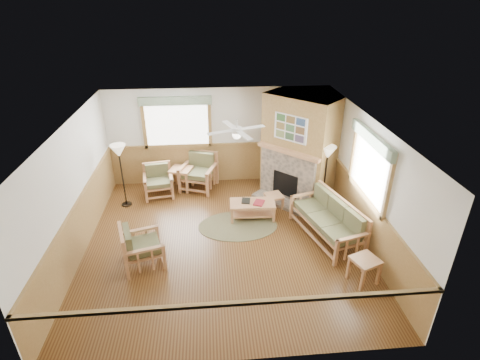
{
  "coord_description": "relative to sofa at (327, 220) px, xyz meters",
  "views": [
    {
      "loc": [
        -0.25,
        -6.76,
        4.98
      ],
      "look_at": [
        0.4,
        0.7,
        1.15
      ],
      "focal_mm": 28.0,
      "sensor_mm": 36.0,
      "label": 1
    }
  ],
  "objects": [
    {
      "name": "book_red",
      "position": [
        -1.39,
        0.86,
        0.01
      ],
      "size": [
        0.32,
        0.36,
        0.03
      ],
      "primitive_type": "cube",
      "rotation": [
        0.0,
        0.0,
        -0.41
      ],
      "color": "maroon",
      "rests_on": "coffee_table"
    },
    {
      "name": "coffee_table",
      "position": [
        -1.54,
        0.91,
        -0.23
      ],
      "size": [
        1.09,
        0.58,
        0.43
      ],
      "primitive_type": null,
      "rotation": [
        0.0,
        0.0,
        -0.04
      ],
      "color": "tan",
      "rests_on": "floor"
    },
    {
      "name": "wainscot",
      "position": [
        -2.26,
        0.01,
        0.1
      ],
      "size": [
        6.0,
        6.0,
        1.1
      ],
      "primitive_type": null,
      "color": "olive",
      "rests_on": "floor"
    },
    {
      "name": "wall_front",
      "position": [
        -2.26,
        -2.99,
        0.9
      ],
      "size": [
        6.0,
        0.02,
        2.7
      ],
      "primitive_type": "cube",
      "color": "white",
      "rests_on": "floor"
    },
    {
      "name": "end_table_sofa",
      "position": [
        0.29,
        -1.48,
        -0.18
      ],
      "size": [
        0.6,
        0.59,
        0.53
      ],
      "primitive_type": null,
      "rotation": [
        0.0,
        0.0,
        0.37
      ],
      "color": "tan",
      "rests_on": "floor"
    },
    {
      "name": "book_dark",
      "position": [
        -1.69,
        0.98,
        0.01
      ],
      "size": [
        0.24,
        0.3,
        0.03
      ],
      "primitive_type": "cube",
      "rotation": [
        0.0,
        0.0,
        -0.16
      ],
      "color": "black",
      "rests_on": "coffee_table"
    },
    {
      "name": "wall_back",
      "position": [
        -2.26,
        3.01,
        0.9
      ],
      "size": [
        6.0,
        0.02,
        2.7
      ],
      "primitive_type": "cube",
      "color": "white",
      "rests_on": "floor"
    },
    {
      "name": "braided_rug",
      "position": [
        -1.92,
        0.58,
        -0.44
      ],
      "size": [
        2.16,
        2.16,
        0.01
      ],
      "primitive_type": "cylinder",
      "rotation": [
        0.0,
        0.0,
        0.17
      ],
      "color": "brown",
      "rests_on": "floor"
    },
    {
      "name": "fireplace",
      "position": [
        -0.21,
        2.06,
        0.9
      ],
      "size": [
        3.11,
        3.11,
        2.7
      ],
      "primitive_type": null,
      "rotation": [
        0.0,
        0.0,
        -0.79
      ],
      "color": "olive",
      "rests_on": "floor"
    },
    {
      "name": "ceiling",
      "position": [
        -2.26,
        0.01,
        2.25
      ],
      "size": [
        6.0,
        6.0,
        0.01
      ],
      "primitive_type": "cube",
      "color": "white",
      "rests_on": "floor"
    },
    {
      "name": "window_right",
      "position": [
        0.7,
        -0.19,
        2.08
      ],
      "size": [
        0.16,
        1.9,
        1.5
      ],
      "primitive_type": null,
      "color": "white",
      "rests_on": "wall_right"
    },
    {
      "name": "wall_right",
      "position": [
        0.74,
        0.01,
        0.9
      ],
      "size": [
        0.02,
        6.0,
        2.7
      ],
      "primitive_type": "cube",
      "color": "white",
      "rests_on": "floor"
    },
    {
      "name": "footstool",
      "position": [
        -0.94,
        1.35,
        -0.27
      ],
      "size": [
        0.5,
        0.5,
        0.36
      ],
      "primitive_type": null,
      "rotation": [
        0.0,
        0.0,
        0.25
      ],
      "color": "tan",
      "rests_on": "floor"
    },
    {
      "name": "window_back",
      "position": [
        -3.36,
        2.97,
        2.08
      ],
      "size": [
        1.9,
        0.16,
        1.5
      ],
      "primitive_type": null,
      "color": "white",
      "rests_on": "wall_back"
    },
    {
      "name": "floor_lamp_left",
      "position": [
        -4.71,
        1.81,
        0.39
      ],
      "size": [
        0.49,
        0.49,
        1.67
      ],
      "primitive_type": null,
      "rotation": [
        0.0,
        0.0,
        -0.33
      ],
      "color": "black",
      "rests_on": "floor"
    },
    {
      "name": "armchair_left",
      "position": [
        -3.92,
        -0.6,
        -0.01
      ],
      "size": [
        0.97,
        0.97,
        0.87
      ],
      "primitive_type": null,
      "rotation": [
        0.0,
        0.0,
        1.86
      ],
      "color": "tan",
      "rests_on": "floor"
    },
    {
      "name": "ceiling_fan",
      "position": [
        -1.96,
        0.31,
        2.21
      ],
      "size": [
        1.59,
        1.59,
        0.36
      ],
      "primitive_type": null,
      "rotation": [
        0.0,
        0.0,
        0.35
      ],
      "color": "white",
      "rests_on": "ceiling"
    },
    {
      "name": "wall_left",
      "position": [
        -5.26,
        0.01,
        0.9
      ],
      "size": [
        0.02,
        6.0,
        2.7
      ],
      "primitive_type": "cube",
      "color": "white",
      "rests_on": "floor"
    },
    {
      "name": "floor",
      "position": [
        -2.26,
        0.01,
        -0.45
      ],
      "size": [
        6.0,
        6.0,
        0.01
      ],
      "primitive_type": "cube",
      "color": "#573618",
      "rests_on": "ground"
    },
    {
      "name": "armchair_back_right",
      "position": [
        -2.85,
        2.56,
        0.04
      ],
      "size": [
        1.13,
        1.13,
        0.98
      ],
      "primitive_type": null,
      "rotation": [
        0.0,
        0.0,
        -0.36
      ],
      "color": "tan",
      "rests_on": "floor"
    },
    {
      "name": "end_table_chairs",
      "position": [
        -3.32,
        2.56,
        -0.14
      ],
      "size": [
        0.69,
        0.68,
        0.62
      ],
      "primitive_type": null,
      "rotation": [
        0.0,
        0.0,
        -0.31
      ],
      "color": "tan",
      "rests_on": "floor"
    },
    {
      "name": "sofa",
      "position": [
        0.0,
        0.0,
        0.0
      ],
      "size": [
        2.09,
        1.3,
        0.89
      ],
      "primitive_type": null,
      "rotation": [
        0.0,
        0.0,
        -1.29
      ],
      "color": "tan",
      "rests_on": "floor"
    },
    {
      "name": "floor_lamp_right",
      "position": [
        0.29,
        1.25,
        0.39
      ],
      "size": [
        0.4,
        0.4,
        1.68
      ],
      "primitive_type": null,
      "rotation": [
        0.0,
        0.0,
        0.03
      ],
      "color": "black",
      "rests_on": "floor"
    },
    {
      "name": "armchair_back_left",
      "position": [
        -3.91,
        2.26,
        -0.03
      ],
      "size": [
        0.85,
        0.85,
        0.83
      ],
      "primitive_type": null,
      "rotation": [
        0.0,
        0.0,
        0.16
      ],
      "color": "tan",
      "rests_on": "floor"
    }
  ]
}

